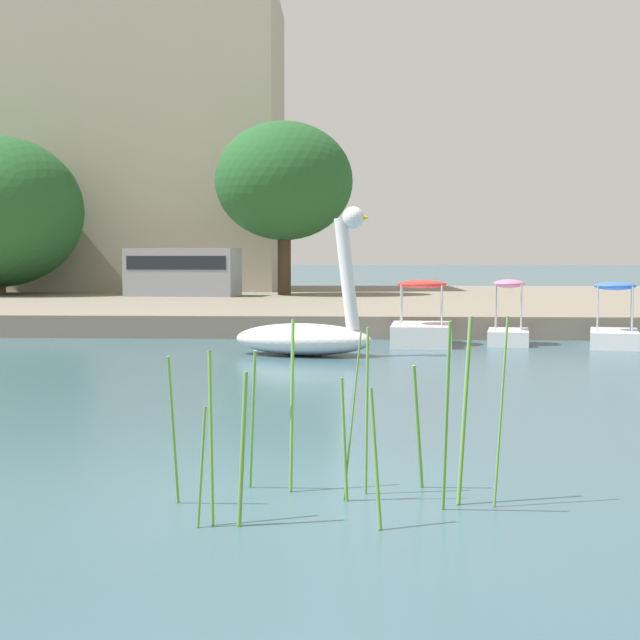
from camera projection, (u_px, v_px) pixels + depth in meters
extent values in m
plane|color=#385966|center=(260.00, 494.00, 8.76)|extent=(532.99, 532.99, 0.00)
cube|color=slate|center=(350.00, 303.00, 38.92)|extent=(131.62, 27.51, 0.58)
ellipsoid|color=white|center=(303.00, 339.00, 21.11)|extent=(3.23, 2.09, 0.68)
cylinder|color=white|center=(347.00, 274.00, 20.74)|extent=(0.60, 0.41, 2.36)
sphere|color=white|center=(353.00, 218.00, 20.63)|extent=(0.56, 0.56, 0.46)
cone|color=yellow|center=(362.00, 217.00, 20.57)|extent=(0.37, 0.32, 0.25)
cube|color=white|center=(421.00, 334.00, 23.63)|extent=(1.51, 2.42, 0.50)
ellipsoid|color=red|center=(422.00, 284.00, 23.56)|extent=(1.25, 1.32, 0.20)
cylinder|color=#B7B7BF|center=(402.00, 303.00, 24.14)|extent=(0.04, 0.04, 0.94)
cylinder|color=#B7B7BF|center=(441.00, 303.00, 24.04)|extent=(0.04, 0.04, 0.94)
cylinder|color=#B7B7BF|center=(401.00, 305.00, 23.14)|extent=(0.04, 0.04, 0.94)
cylinder|color=#B7B7BF|center=(442.00, 305.00, 23.04)|extent=(0.04, 0.04, 0.94)
cube|color=white|center=(508.00, 337.00, 23.69)|extent=(1.16, 1.82, 0.35)
ellipsoid|color=pink|center=(509.00, 284.00, 23.62)|extent=(0.88, 1.15, 0.20)
cylinder|color=#B7B7BF|center=(496.00, 306.00, 24.12)|extent=(0.04, 0.04, 1.09)
cylinder|color=#B7B7BF|center=(521.00, 306.00, 24.01)|extent=(0.04, 0.04, 1.09)
cylinder|color=#B7B7BF|center=(496.00, 307.00, 23.29)|extent=(0.04, 0.04, 1.09)
cylinder|color=#B7B7BF|center=(521.00, 308.00, 23.18)|extent=(0.04, 0.04, 1.09)
cube|color=white|center=(614.00, 339.00, 23.14)|extent=(1.48, 2.26, 0.38)
ellipsoid|color=blue|center=(615.00, 286.00, 23.06)|extent=(1.13, 1.13, 0.20)
cylinder|color=#B7B7BF|center=(598.00, 307.00, 23.56)|extent=(0.04, 0.04, 1.03)
cylinder|color=#B7B7BF|center=(631.00, 308.00, 23.36)|extent=(0.04, 0.04, 1.03)
cylinder|color=#B7B7BF|center=(598.00, 309.00, 22.83)|extent=(0.04, 0.04, 1.03)
cylinder|color=#B7B7BF|center=(633.00, 309.00, 22.63)|extent=(0.04, 0.04, 1.03)
cylinder|color=#423323|center=(284.00, 245.00, 39.55)|extent=(0.53, 0.53, 3.94)
ellipsoid|color=#235628|center=(284.00, 181.00, 39.40)|extent=(7.09, 6.87, 4.67)
cube|color=gray|center=(183.00, 272.00, 38.53)|extent=(4.38, 2.29, 1.84)
cube|color=black|center=(183.00, 263.00, 38.51)|extent=(4.05, 2.29, 0.51)
cube|color=#B2A893|center=(89.00, 144.00, 47.02)|extent=(18.16, 9.63, 13.64)
cylinder|color=#669942|center=(375.00, 459.00, 7.62)|extent=(0.11, 0.16, 1.07)
cylinder|color=#669942|center=(211.00, 437.00, 7.76)|extent=(0.07, 0.20, 1.34)
cylinder|color=#669942|center=(242.00, 449.00, 7.69)|extent=(0.09, 0.10, 1.19)
cylinder|color=#669942|center=(501.00, 411.00, 8.30)|extent=(0.13, 0.14, 1.58)
cylinder|color=#669942|center=(201.00, 467.00, 7.65)|extent=(0.08, 0.07, 0.93)
cylinder|color=#669942|center=(253.00, 419.00, 8.87)|extent=(0.10, 0.20, 1.25)
cylinder|color=#669942|center=(418.00, 427.00, 8.90)|extent=(0.12, 0.17, 1.12)
cylinder|color=#669942|center=(465.00, 410.00, 8.40)|extent=(0.14, 0.19, 1.57)
cylinder|color=#669942|center=(446.00, 417.00, 8.06)|extent=(0.06, 0.24, 1.56)
cylinder|color=#669942|center=(344.00, 440.00, 8.46)|extent=(0.07, 0.04, 1.05)
cylinder|color=#669942|center=(292.00, 405.00, 8.85)|extent=(0.04, 0.17, 1.52)
cylinder|color=#669942|center=(367.00, 411.00, 8.70)|extent=(0.04, 0.03, 1.46)
cylinder|color=#669942|center=(352.00, 416.00, 8.44)|extent=(0.16, 0.08, 1.45)
cylinder|color=#669942|center=(173.00, 430.00, 8.31)|extent=(0.07, 0.18, 1.26)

